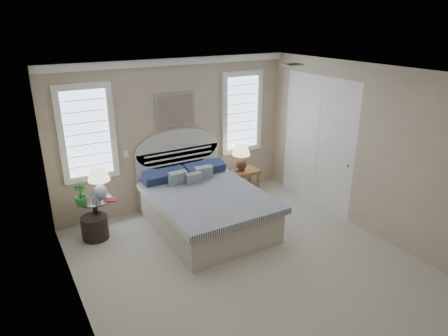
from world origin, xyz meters
TOP-DOWN VIEW (x-y plane):
  - floor at (0.00, 0.00)m, footprint 4.50×5.00m
  - ceiling at (0.00, 0.00)m, footprint 4.50×5.00m
  - wall_back at (0.00, 2.50)m, footprint 4.50×0.02m
  - wall_left at (-2.25, 0.00)m, footprint 0.02×5.00m
  - wall_right at (2.25, 0.00)m, footprint 0.02×5.00m
  - crown_molding at (0.00, 2.46)m, footprint 4.50×0.08m
  - hvac_vent at (1.20, 0.80)m, footprint 0.30×0.20m
  - switch_plate at (-0.95, 2.48)m, footprint 0.08×0.01m
  - window_left at (-1.55, 2.48)m, footprint 0.90×0.06m
  - window_right at (1.40, 2.48)m, footprint 0.90×0.06m
  - painting at (0.00, 2.46)m, footprint 0.74×0.04m
  - closet_door at (2.23, 1.20)m, footprint 0.02×1.80m
  - bed at (0.00, 1.46)m, footprint 1.72×2.28m
  - side_table_left at (-1.65, 2.05)m, footprint 0.56×0.56m
  - nightstand_right at (1.30, 2.15)m, footprint 0.50×0.40m
  - floor_pot at (-1.71, 1.94)m, footprint 0.54×0.54m
  - lamp_left at (-1.55, 2.00)m, footprint 0.44×0.44m
  - lamp_right at (1.19, 2.15)m, footprint 0.42×0.42m
  - potted_plant at (-1.86, 1.92)m, footprint 0.22×0.22m
  - books_left at (-1.44, 1.87)m, footprint 0.22×0.19m
  - books_right at (1.15, 2.16)m, footprint 0.16×0.12m

SIDE VIEW (x-z plane):
  - floor at x=0.00m, z-range -0.01..0.01m
  - floor_pot at x=-1.71m, z-range 0.00..0.38m
  - bed at x=0.00m, z-range -0.35..1.12m
  - nightstand_right at x=1.30m, z-range 0.12..0.65m
  - side_table_left at x=-1.65m, z-range 0.07..0.70m
  - books_right at x=1.15m, z-range 0.53..0.61m
  - books_left at x=-1.44m, z-range 0.63..0.66m
  - potted_plant at x=-1.86m, z-range 0.63..0.99m
  - lamp_right at x=1.19m, z-range 0.59..1.16m
  - lamp_left at x=-1.55m, z-range 0.69..1.25m
  - switch_plate at x=-0.95m, z-range 1.09..1.21m
  - closet_door at x=2.23m, z-range 0.00..2.40m
  - wall_back at x=0.00m, z-range 0.00..2.70m
  - wall_left at x=-2.25m, z-range 0.00..2.70m
  - wall_right at x=2.25m, z-range 0.00..2.70m
  - window_left at x=-1.55m, z-range 0.80..2.40m
  - window_right at x=1.40m, z-range 0.80..2.40m
  - painting at x=0.00m, z-range 1.53..2.11m
  - crown_molding at x=0.00m, z-range 2.58..2.70m
  - hvac_vent at x=1.20m, z-range 2.67..2.69m
  - ceiling at x=0.00m, z-range 2.70..2.71m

